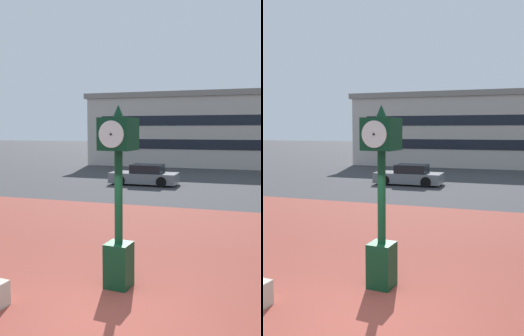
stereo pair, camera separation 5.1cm
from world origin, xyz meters
TOP-DOWN VIEW (x-y plane):
  - ground_plane at (0.00, 0.00)m, footprint 200.00×200.00m
  - plaza_brick_paving at (0.00, 3.03)m, footprint 44.00×14.07m
  - street_clock at (-0.17, 1.39)m, footprint 0.74×0.80m
  - car_street_near at (-3.72, 16.43)m, footprint 4.25×1.84m
  - civic_building at (2.75, 34.63)m, footprint 31.20×14.66m

SIDE VIEW (x-z plane):
  - ground_plane at x=0.00m, z-range 0.00..0.00m
  - plaza_brick_paving at x=0.00m, z-range 0.00..0.01m
  - car_street_near at x=-3.72m, z-range -0.07..1.21m
  - street_clock at x=-0.17m, z-range 0.12..4.09m
  - civic_building at x=2.75m, z-range 0.01..6.95m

